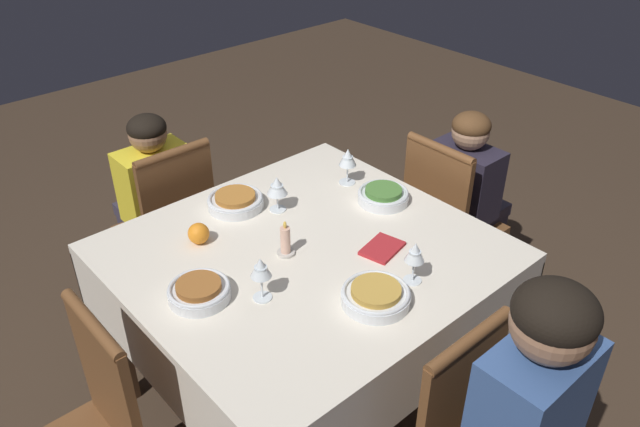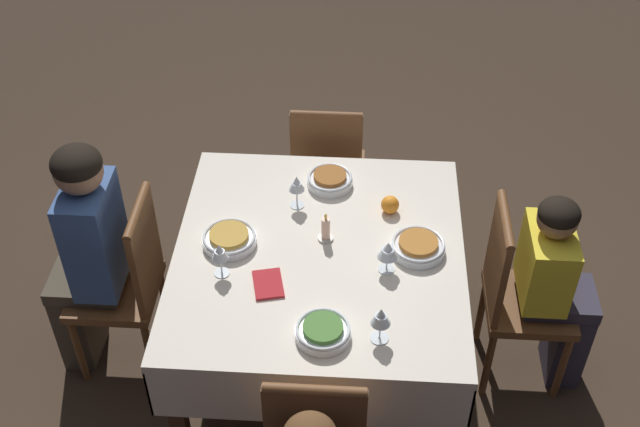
% 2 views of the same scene
% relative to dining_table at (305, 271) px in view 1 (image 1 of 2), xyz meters
% --- Properties ---
extents(ground_plane, '(8.00, 8.00, 0.00)m').
position_rel_dining_table_xyz_m(ground_plane, '(0.00, 0.00, -0.66)').
color(ground_plane, '#3D2D21').
extents(dining_table, '(1.20, 1.13, 0.76)m').
position_rel_dining_table_xyz_m(dining_table, '(0.00, 0.00, 0.00)').
color(dining_table, silver).
rests_on(dining_table, ground_plane).
extents(chair_north, '(0.36, 0.37, 0.90)m').
position_rel_dining_table_xyz_m(chair_north, '(-0.09, 0.81, -0.17)').
color(chair_north, brown).
rests_on(chair_north, ground_plane).
extents(chair_east, '(0.37, 0.36, 0.90)m').
position_rel_dining_table_xyz_m(chair_east, '(0.85, 0.03, -0.17)').
color(chair_east, brown).
rests_on(chair_east, ground_plane).
extents(person_child_yellow, '(0.30, 0.33, 0.98)m').
position_rel_dining_table_xyz_m(person_child_yellow, '(-0.09, 0.97, -0.12)').
color(person_child_yellow, '#383342').
rests_on(person_child_yellow, ground_plane).
extents(person_child_dark, '(0.33, 0.30, 0.98)m').
position_rel_dining_table_xyz_m(person_child_dark, '(1.01, 0.03, -0.13)').
color(person_child_dark, '#383342').
rests_on(person_child_dark, ground_plane).
extents(bowl_south, '(0.21, 0.21, 0.06)m').
position_rel_dining_table_xyz_m(bowl_south, '(-0.02, -0.35, 0.12)').
color(bowl_south, silver).
rests_on(bowl_south, dining_table).
extents(wine_glass_south, '(0.06, 0.06, 0.15)m').
position_rel_dining_table_xyz_m(wine_glass_south, '(0.15, -0.36, 0.20)').
color(wine_glass_south, white).
rests_on(wine_glass_south, dining_table).
extents(bowl_north, '(0.21, 0.21, 0.06)m').
position_rel_dining_table_xyz_m(bowl_north, '(-0.02, 0.38, 0.12)').
color(bowl_north, silver).
rests_on(bowl_north, dining_table).
extents(wine_glass_north, '(0.08, 0.08, 0.14)m').
position_rel_dining_table_xyz_m(wine_glass_north, '(0.09, 0.26, 0.19)').
color(wine_glass_north, white).
rests_on(wine_glass_north, dining_table).
extents(bowl_east, '(0.20, 0.20, 0.06)m').
position_rel_dining_table_xyz_m(bowl_east, '(0.43, 0.04, 0.12)').
color(bowl_east, silver).
rests_on(bowl_east, dining_table).
extents(wine_glass_east, '(0.07, 0.07, 0.15)m').
position_rel_dining_table_xyz_m(wine_glass_east, '(0.43, 0.24, 0.20)').
color(wine_glass_east, white).
rests_on(wine_glass_east, dining_table).
extents(bowl_west, '(0.19, 0.19, 0.06)m').
position_rel_dining_table_xyz_m(bowl_west, '(-0.41, 0.02, 0.12)').
color(bowl_west, silver).
rests_on(bowl_west, dining_table).
extents(wine_glass_west, '(0.06, 0.06, 0.15)m').
position_rel_dining_table_xyz_m(wine_glass_west, '(-0.26, -0.11, 0.21)').
color(wine_glass_west, white).
rests_on(wine_glass_west, dining_table).
extents(candle_centerpiece, '(0.06, 0.06, 0.13)m').
position_rel_dining_table_xyz_m(candle_centerpiece, '(-0.07, 0.02, 0.14)').
color(candle_centerpiece, beige).
rests_on(candle_centerpiece, dining_table).
extents(orange_fruit, '(0.07, 0.07, 0.07)m').
position_rel_dining_table_xyz_m(orange_fruit, '(-0.25, 0.27, 0.13)').
color(orange_fruit, orange).
rests_on(orange_fruit, dining_table).
extents(napkin_red_folded, '(0.17, 0.14, 0.01)m').
position_rel_dining_table_xyz_m(napkin_red_folded, '(0.20, -0.18, 0.10)').
color(napkin_red_folded, '#AD2328').
rests_on(napkin_red_folded, dining_table).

